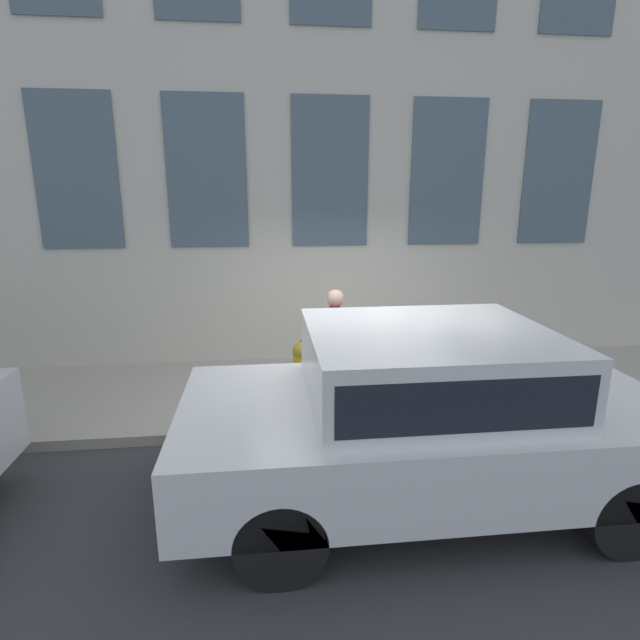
% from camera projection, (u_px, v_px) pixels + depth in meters
% --- Properties ---
extents(ground_plane, '(80.00, 80.00, 0.00)m').
position_uv_depth(ground_plane, '(357.00, 435.00, 5.87)').
color(ground_plane, '#38383A').
extents(sidewalk, '(2.51, 60.00, 0.13)m').
position_uv_depth(sidewalk, '(341.00, 389.00, 7.06)').
color(sidewalk, '#A8A093').
rests_on(sidewalk, ground_plane).
extents(building_facade, '(0.33, 40.00, 10.14)m').
position_uv_depth(building_facade, '(329.00, 27.00, 7.15)').
color(building_facade, beige).
rests_on(building_facade, ground_plane).
extents(fire_hydrant, '(0.36, 0.47, 0.86)m').
position_uv_depth(fire_hydrant, '(304.00, 372.00, 6.28)').
color(fire_hydrant, gold).
rests_on(fire_hydrant, sidewalk).
extents(person, '(0.34, 0.23, 1.42)m').
position_uv_depth(person, '(335.00, 332.00, 6.58)').
color(person, navy).
rests_on(person, sidewalk).
extents(parked_car_white_near, '(2.08, 4.35, 1.62)m').
position_uv_depth(parked_car_white_near, '(425.00, 407.00, 4.49)').
color(parked_car_white_near, black).
rests_on(parked_car_white_near, ground_plane).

